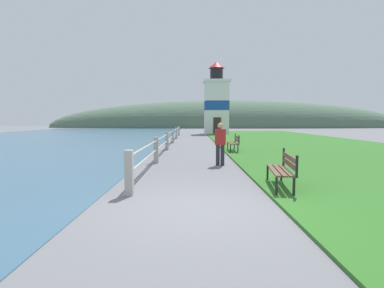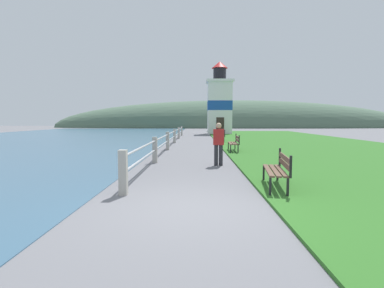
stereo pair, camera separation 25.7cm
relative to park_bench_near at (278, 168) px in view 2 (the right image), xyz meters
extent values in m
plane|color=slate|center=(-2.14, -1.61, -0.54)|extent=(160.00, 160.00, 0.00)
cube|color=#2D6623|center=(5.47, 13.97, -0.51)|extent=(12.00, 46.72, 0.06)
cube|color=#A8A399|center=(-3.66, -0.61, -0.02)|extent=(0.18, 0.18, 1.03)
cube|color=#A8A399|center=(-3.66, 4.49, -0.02)|extent=(0.18, 0.18, 1.03)
cube|color=#A8A399|center=(-3.66, 9.59, -0.02)|extent=(0.18, 0.18, 1.03)
cube|color=#A8A399|center=(-3.66, 14.68, -0.02)|extent=(0.18, 0.18, 1.03)
cube|color=#A8A399|center=(-3.66, 19.78, -0.02)|extent=(0.18, 0.18, 1.03)
cube|color=#A8A399|center=(-3.66, 24.87, -0.02)|extent=(0.18, 0.18, 1.03)
cylinder|color=#B2B2B7|center=(-3.66, 12.13, 0.34)|extent=(0.06, 25.48, 0.06)
cylinder|color=#B2B2B7|center=(-3.66, 12.13, -0.02)|extent=(0.06, 25.48, 0.06)
cube|color=brown|center=(-0.23, 0.03, -0.07)|extent=(0.35, 1.75, 0.04)
cube|color=brown|center=(-0.09, 0.01, -0.07)|extent=(0.35, 1.75, 0.04)
cube|color=brown|center=(0.06, -0.01, -0.07)|extent=(0.35, 1.75, 0.04)
cube|color=brown|center=(0.14, -0.02, 0.25)|extent=(0.29, 1.74, 0.11)
cube|color=brown|center=(0.14, -0.02, 0.09)|extent=(0.29, 1.74, 0.11)
cube|color=black|center=(-0.39, -0.81, -0.31)|extent=(0.06, 0.06, 0.45)
cube|color=black|center=(-0.16, 0.88, -0.31)|extent=(0.06, 0.06, 0.45)
cube|color=black|center=(-0.02, -0.86, -0.31)|extent=(0.06, 0.06, 0.45)
cube|color=black|center=(0.21, 0.83, -0.31)|extent=(0.06, 0.06, 0.45)
cube|color=black|center=(0.03, -0.86, 0.16)|extent=(0.06, 0.06, 0.49)
cube|color=black|center=(0.26, 0.82, 0.16)|extent=(0.06, 0.06, 0.49)
cube|color=brown|center=(-0.24, 8.55, -0.07)|extent=(0.19, 1.88, 0.04)
cube|color=brown|center=(-0.09, 8.54, -0.07)|extent=(0.19, 1.88, 0.04)
cube|color=brown|center=(0.06, 8.54, -0.07)|extent=(0.19, 1.88, 0.04)
cube|color=brown|center=(0.14, 8.53, 0.25)|extent=(0.13, 1.88, 0.11)
cube|color=brown|center=(0.14, 8.53, 0.09)|extent=(0.13, 1.88, 0.11)
cube|color=black|center=(-0.31, 7.64, -0.31)|extent=(0.05, 0.05, 0.45)
cube|color=black|center=(-0.24, 9.47, -0.31)|extent=(0.05, 0.05, 0.45)
cube|color=black|center=(0.06, 7.62, -0.31)|extent=(0.05, 0.05, 0.45)
cube|color=black|center=(0.13, 9.45, -0.31)|extent=(0.05, 0.05, 0.45)
cube|color=black|center=(0.11, 7.62, 0.16)|extent=(0.05, 0.05, 0.49)
cube|color=black|center=(0.18, 9.45, 0.16)|extent=(0.05, 0.05, 0.49)
cube|color=brown|center=(-0.28, 15.43, -0.07)|extent=(0.26, 1.76, 0.04)
cube|color=brown|center=(-0.14, 15.41, -0.07)|extent=(0.26, 1.76, 0.04)
cube|color=brown|center=(0.01, 15.40, -0.07)|extent=(0.26, 1.76, 0.04)
cube|color=brown|center=(0.09, 15.39, 0.25)|extent=(0.20, 1.75, 0.11)
cube|color=brown|center=(0.09, 15.39, 0.09)|extent=(0.20, 1.75, 0.11)
cube|color=black|center=(-0.39, 14.58, -0.31)|extent=(0.05, 0.05, 0.45)
cube|color=black|center=(-0.25, 16.28, -0.31)|extent=(0.05, 0.05, 0.45)
cube|color=black|center=(-0.02, 14.55, -0.31)|extent=(0.05, 0.05, 0.45)
cube|color=black|center=(0.12, 16.25, -0.31)|extent=(0.05, 0.05, 0.45)
cube|color=black|center=(0.02, 14.55, 0.16)|extent=(0.05, 0.05, 0.49)
cube|color=black|center=(0.16, 16.24, 0.16)|extent=(0.05, 0.05, 0.49)
cube|color=white|center=(0.70, 29.10, 2.55)|extent=(2.80, 2.80, 6.17)
cube|color=#194799|center=(0.70, 29.10, 2.86)|extent=(2.84, 2.84, 1.11)
cube|color=white|center=(0.70, 29.10, 5.76)|extent=(3.22, 3.22, 0.25)
cylinder|color=black|center=(0.70, 29.10, 6.60)|extent=(1.54, 1.54, 1.43)
cone|color=red|center=(0.70, 29.10, 7.71)|extent=(1.92, 1.92, 0.79)
cube|color=#332823|center=(0.70, 27.68, 0.46)|extent=(0.90, 0.06, 2.00)
cylinder|color=#28282D|center=(-1.28, 3.82, -0.15)|extent=(0.15, 0.15, 0.78)
cylinder|color=#28282D|center=(-1.10, 3.81, -0.15)|extent=(0.15, 0.15, 0.78)
cube|color=#B22323|center=(-1.19, 3.82, 0.53)|extent=(0.39, 0.22, 0.58)
sphere|color=tan|center=(-1.19, 3.82, 0.95)|extent=(0.21, 0.21, 0.21)
ellipsoid|color=#4C6651|center=(5.86, 59.54, -0.54)|extent=(80.00, 16.00, 12.00)
camera|label=1|loc=(-2.24, -7.27, 1.17)|focal=28.00mm
camera|label=2|loc=(-1.98, -7.26, 1.17)|focal=28.00mm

